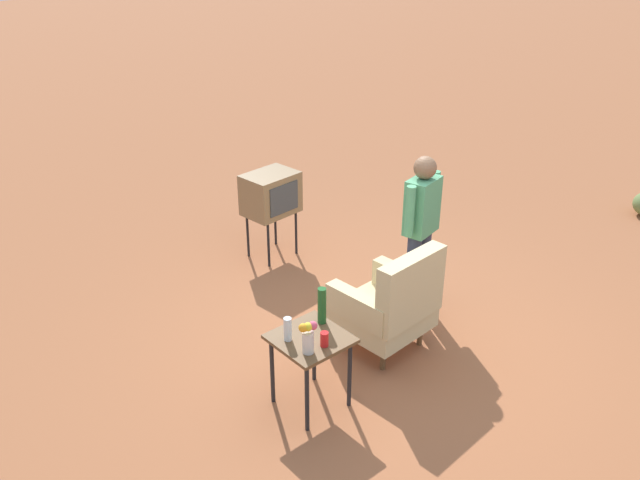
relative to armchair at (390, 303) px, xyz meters
The scene contains 9 objects.
ground_plane 0.51m from the armchair, 121.82° to the right, with size 60.00×60.00×0.00m, color #A05B38.
armchair is the anchor object (origin of this frame).
side_table 1.05m from the armchair, ahead, with size 0.56×0.56×0.66m.
tv_on_stand 2.25m from the armchair, 98.17° to the right, with size 0.64×0.50×1.03m.
person_standing 0.93m from the armchair, 155.93° to the right, with size 0.56×0.29×1.64m.
bottle_wine_green 0.89m from the armchair, ahead, with size 0.07×0.07×0.32m, color #1E5623.
bottle_short_clear 1.22m from the armchair, ahead, with size 0.06×0.06×0.20m, color silver.
soda_can_red 1.09m from the armchair, 14.87° to the left, with size 0.07×0.07×0.12m, color red.
flower_vase 1.24m from the armchair, 12.22° to the left, with size 0.14×0.10×0.27m.
Camera 1 is at (3.86, 3.55, 3.69)m, focal length 37.03 mm.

